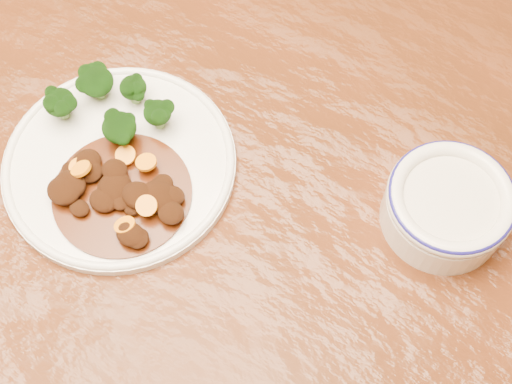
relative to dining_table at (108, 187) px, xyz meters
The scene contains 6 objects.
ground 0.67m from the dining_table, ahead, with size 4.00×4.00×0.00m, color #4D2E13.
dining_table is the anchor object (origin of this frame).
dinner_plate 0.09m from the dining_table, ahead, with size 0.25×0.25×0.02m.
broccoli_florets 0.12m from the dining_table, 100.99° to the left, with size 0.12×0.09×0.04m.
mince_stew 0.12m from the dining_table, 23.91° to the right, with size 0.14×0.14×0.03m.
dip_bowl 0.39m from the dining_table, 22.90° to the left, with size 0.13×0.13×0.06m.
Camera 1 is at (0.37, -0.22, 1.41)m, focal length 50.00 mm.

